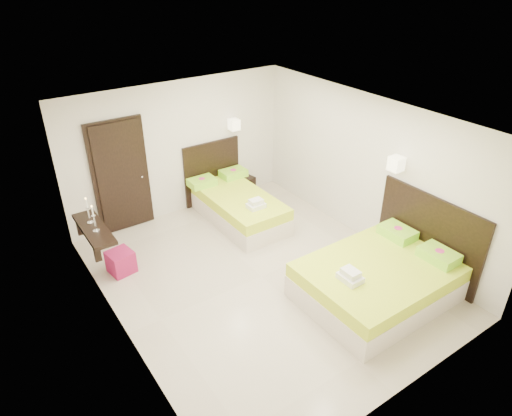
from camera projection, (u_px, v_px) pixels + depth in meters
floor at (261, 276)px, 7.38m from camera, size 5.50×5.50×0.00m
bed_single at (237, 204)px, 8.85m from camera, size 1.25×2.09×1.72m
bed_double at (381, 277)px, 6.83m from camera, size 2.22×1.88×1.83m
nightstand at (244, 185)px, 9.92m from camera, size 0.44×0.40×0.34m
ottoman at (121, 262)px, 7.41m from camera, size 0.43×0.43×0.38m
door at (121, 177)px, 8.21m from camera, size 1.02×0.15×2.14m
console_shelf at (93, 229)px, 7.10m from camera, size 0.35×1.20×0.78m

